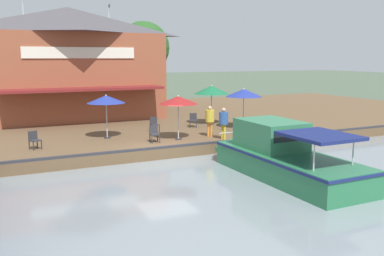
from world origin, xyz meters
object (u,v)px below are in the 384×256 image
(cafe_chair_back_row_seat, at_px, (255,123))
(tree_upstream_bank, at_px, (81,50))
(patio_umbrella_mid_patio_right, at_px, (244,93))
(patio_umbrella_mid_patio_left, at_px, (178,100))
(waterfront_restaurant, at_px, (70,62))
(motorboat_outer_channel, at_px, (276,155))
(patio_umbrella_by_entrance, at_px, (106,99))
(cafe_chair_beside_entrance, at_px, (193,119))
(cafe_chair_far_corner_seat, at_px, (154,123))
(patio_umbrella_near_quay_edge, at_px, (212,90))
(cafe_chair_under_first_umbrella, at_px, (34,139))
(person_mid_patio, at_px, (224,120))
(person_near_entrance, at_px, (210,117))
(tree_downstream_bank, at_px, (143,49))
(cafe_chair_facing_river, at_px, (154,133))

(cafe_chair_back_row_seat, distance_m, tree_upstream_bank, 16.08)
(patio_umbrella_mid_patio_right, bearing_deg, patio_umbrella_mid_patio_left, -72.82)
(waterfront_restaurant, bearing_deg, motorboat_outer_channel, 16.52)
(patio_umbrella_mid_patio_right, relative_size, patio_umbrella_by_entrance, 1.04)
(cafe_chair_beside_entrance, bearing_deg, cafe_chair_far_corner_seat, -79.58)
(patio_umbrella_near_quay_edge, bearing_deg, cafe_chair_under_first_umbrella, -74.43)
(patio_umbrella_by_entrance, height_order, person_mid_patio, patio_umbrella_by_entrance)
(cafe_chair_under_first_umbrella, relative_size, cafe_chair_far_corner_seat, 1.00)
(cafe_chair_beside_entrance, relative_size, person_near_entrance, 0.51)
(patio_umbrella_near_quay_edge, distance_m, person_mid_patio, 5.28)
(cafe_chair_beside_entrance, relative_size, cafe_chair_back_row_seat, 1.00)
(cafe_chair_under_first_umbrella, bearing_deg, person_mid_patio, 79.25)
(tree_upstream_bank, distance_m, tree_downstream_bank, 5.36)
(person_mid_patio, xyz_separation_m, motorboat_outer_channel, (5.03, -0.38, -0.79))
(waterfront_restaurant, relative_size, person_near_entrance, 7.30)
(person_near_entrance, bearing_deg, tree_downstream_bank, 174.68)
(patio_umbrella_mid_patio_right, relative_size, patio_umbrella_near_quay_edge, 0.96)
(patio_umbrella_mid_patio_left, height_order, person_near_entrance, patio_umbrella_mid_patio_left)
(cafe_chair_facing_river, relative_size, motorboat_outer_channel, 0.10)
(patio_umbrella_by_entrance, bearing_deg, waterfront_restaurant, -179.08)
(patio_umbrella_mid_patio_right, relative_size, motorboat_outer_channel, 0.29)
(waterfront_restaurant, distance_m, cafe_chair_facing_river, 12.14)
(patio_umbrella_near_quay_edge, xyz_separation_m, cafe_chair_far_corner_seat, (0.99, -4.26, -1.73))
(tree_upstream_bank, bearing_deg, waterfront_restaurant, -25.60)
(patio_umbrella_mid_patio_right, relative_size, cafe_chair_beside_entrance, 2.85)
(patio_umbrella_by_entrance, bearing_deg, cafe_chair_facing_river, 40.63)
(cafe_chair_under_first_umbrella, bearing_deg, motorboat_outer_channel, 52.34)
(waterfront_restaurant, bearing_deg, cafe_chair_back_row_seat, 37.55)
(cafe_chair_beside_entrance, bearing_deg, tree_downstream_bank, 175.99)
(cafe_chair_facing_river, bearing_deg, cafe_chair_far_corner_seat, 159.41)
(patio_umbrella_mid_patio_right, relative_size, cafe_chair_back_row_seat, 2.85)
(person_mid_patio, distance_m, motorboat_outer_channel, 5.11)
(patio_umbrella_mid_patio_left, relative_size, person_mid_patio, 1.39)
(patio_umbrella_mid_patio_right, bearing_deg, cafe_chair_facing_river, -74.84)
(patio_umbrella_near_quay_edge, relative_size, cafe_chair_back_row_seat, 2.96)
(cafe_chair_far_corner_seat, bearing_deg, cafe_chair_facing_river, -20.59)
(patio_umbrella_near_quay_edge, distance_m, cafe_chair_facing_river, 6.89)
(waterfront_restaurant, height_order, cafe_chair_under_first_umbrella, waterfront_restaurant)
(waterfront_restaurant, distance_m, patio_umbrella_mid_patio_right, 12.97)
(cafe_chair_facing_river, xyz_separation_m, motorboat_outer_channel, (5.88, 3.14, -0.23))
(motorboat_outer_channel, height_order, tree_downstream_bank, tree_downstream_bank)
(tree_downstream_bank, bearing_deg, tree_upstream_bank, -82.39)
(patio_umbrella_mid_patio_right, bearing_deg, waterfront_restaurant, -139.33)
(cafe_chair_far_corner_seat, bearing_deg, motorboat_outer_channel, 12.91)
(person_mid_patio, bearing_deg, tree_downstream_bank, 175.92)
(person_mid_patio, bearing_deg, waterfront_restaurant, -155.83)
(patio_umbrella_mid_patio_right, relative_size, tree_downstream_bank, 0.33)
(patio_umbrella_by_entrance, xyz_separation_m, cafe_chair_facing_river, (2.16, 1.86, -1.59))
(cafe_chair_far_corner_seat, distance_m, person_mid_patio, 4.55)
(patio_umbrella_mid_patio_right, height_order, cafe_chair_back_row_seat, patio_umbrella_mid_patio_right)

